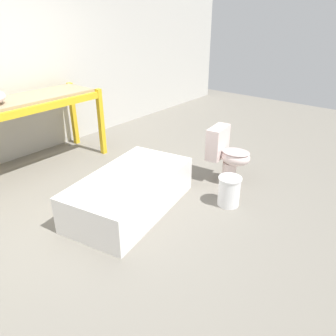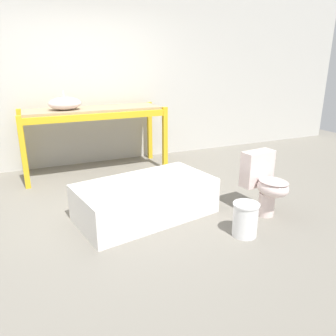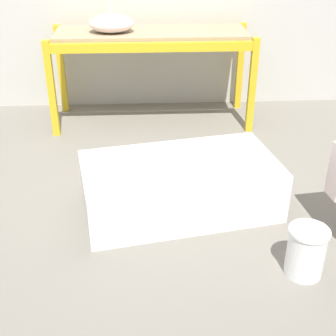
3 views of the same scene
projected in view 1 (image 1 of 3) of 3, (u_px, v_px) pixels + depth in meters
ground_plane at (89, 203)px, 3.79m from camera, size 12.00×12.00×0.00m
shelving_rack at (20, 110)px, 4.23m from camera, size 2.13×0.75×1.00m
bathtub_main at (130, 190)px, 3.60m from camera, size 1.62×1.06×0.41m
toilet_far at (227, 153)px, 4.14m from camera, size 0.40×0.56×0.71m
bucket_white at (229, 191)px, 3.70m from camera, size 0.26×0.26×0.35m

